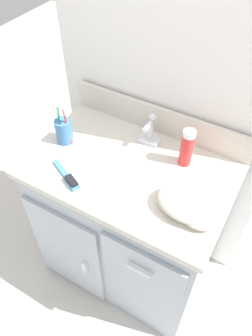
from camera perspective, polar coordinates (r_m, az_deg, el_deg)
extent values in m
plane|color=beige|center=(2.00, 0.40, -16.39)|extent=(6.00, 6.00, 0.00)
cube|color=silver|center=(1.37, 7.53, 16.57)|extent=(1.01, 0.08, 2.20)
cube|color=#9EA8B2|center=(1.65, 0.47, -10.13)|extent=(0.80, 0.49, 0.80)
cube|color=#9EA8B2|center=(1.64, -10.17, -14.38)|extent=(0.39, 0.02, 0.64)
cube|color=#9EA8B2|center=(1.30, 2.75, -16.65)|extent=(0.35, 0.02, 0.19)
cube|color=silver|center=(1.60, -7.14, -16.80)|extent=(0.02, 0.02, 0.09)
cube|color=silver|center=(1.29, 2.35, -17.27)|extent=(0.10, 0.02, 0.01)
cube|color=beige|center=(1.32, 0.58, -0.31)|extent=(0.83, 0.53, 0.03)
ellipsoid|color=#B6B2A4|center=(1.39, 0.55, -2.87)|extent=(0.34, 0.30, 0.21)
cylinder|color=silver|center=(1.47, 0.52, -5.45)|extent=(0.03, 0.03, 0.01)
cube|color=beige|center=(1.44, 5.74, 8.36)|extent=(0.83, 0.02, 0.13)
cube|color=silver|center=(1.42, 4.15, 4.94)|extent=(0.09, 0.06, 0.02)
cylinder|color=silver|center=(1.39, 4.26, 6.56)|extent=(0.02, 0.02, 0.08)
cylinder|color=silver|center=(1.34, 3.77, 7.23)|extent=(0.02, 0.06, 0.02)
sphere|color=silver|center=(1.36, 4.64, 8.79)|extent=(0.03, 0.03, 0.03)
cylinder|color=teal|center=(1.42, -10.65, 6.41)|extent=(0.07, 0.07, 0.11)
cylinder|color=#D13838|center=(1.38, -10.20, 6.99)|extent=(0.03, 0.01, 0.16)
cube|color=white|center=(1.32, -10.32, 9.46)|extent=(0.02, 0.02, 0.03)
cylinder|color=green|center=(1.40, -11.55, 7.63)|extent=(0.02, 0.01, 0.17)
cube|color=white|center=(1.36, -12.33, 10.39)|extent=(0.01, 0.02, 0.03)
cylinder|color=red|center=(1.30, 10.49, 3.13)|extent=(0.05, 0.05, 0.14)
cylinder|color=white|center=(1.25, 11.00, 5.90)|extent=(0.05, 0.05, 0.02)
cube|color=teal|center=(1.32, -11.22, -0.18)|extent=(0.11, 0.07, 0.01)
cube|color=teal|center=(1.26, -9.41, -2.57)|extent=(0.08, 0.06, 0.02)
cube|color=black|center=(1.25, -9.49, -2.15)|extent=(0.07, 0.05, 0.01)
ellipsoid|color=beige|center=(1.17, 10.80, -6.04)|extent=(0.23, 0.17, 0.07)
ellipsoid|color=silver|center=(1.16, 12.68, -8.07)|extent=(0.14, 0.12, 0.05)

